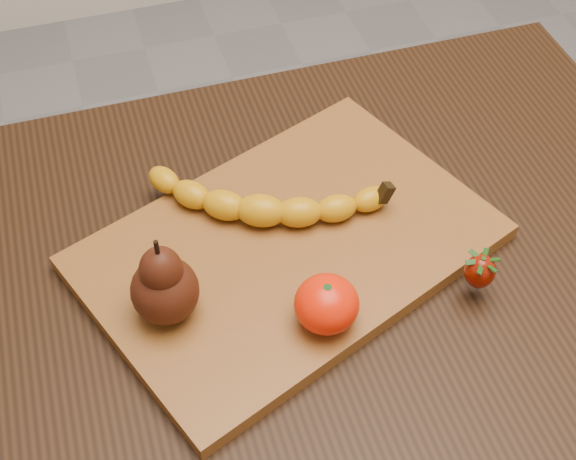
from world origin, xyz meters
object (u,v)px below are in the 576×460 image
object	(u,v)px
pear	(163,279)
mandarin	(327,304)
table	(300,315)
cutting_board	(288,247)

from	to	relation	value
pear	mandarin	distance (m)	0.17
table	pear	world-z (taller)	pear
table	pear	distance (m)	0.24
mandarin	table	bearing A→B (deg)	88.70
cutting_board	pear	xyz separation A→B (m)	(-0.15, -0.05, 0.07)
cutting_board	mandarin	size ratio (longest dim) A/B	6.61
table	mandarin	xyz separation A→B (m)	(-0.00, -0.09, 0.15)
pear	cutting_board	bearing A→B (deg)	20.06
table	cutting_board	world-z (taller)	cutting_board
table	mandarin	distance (m)	0.17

